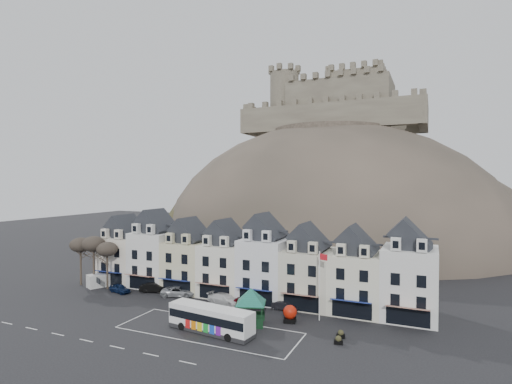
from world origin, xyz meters
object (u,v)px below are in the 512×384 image
Objects in this scene: red_buoy at (290,313)px; car_navy at (120,288)px; flagpole at (320,281)px; car_charcoal at (285,306)px; car_silver at (179,291)px; car_maroon at (244,302)px; bus_shelter at (251,296)px; car_black at (155,287)px; car_white at (225,299)px; white_van at (102,280)px; bus at (211,318)px.

car_navy is at bearing 176.85° from red_buoy.
flagpole is at bearing -76.42° from car_navy.
red_buoy is 0.57× the size of car_charcoal.
car_silver is (9.81, 2.18, 0.07)m from car_navy.
red_buoy is 5.61m from flagpole.
car_maroon is at bearing -73.07° from car_navy.
red_buoy is at bearing -148.13° from flagpole.
bus_shelter is 3.13× the size of red_buoy.
car_black is (5.02, 2.50, 0.11)m from car_navy.
car_navy reaches higher than car_charcoal.
car_charcoal is (22.28, 0.00, -0.16)m from car_black.
flagpole is at bearing -105.79° from car_charcoal.
flagpole is at bearing 13.57° from bus_shelter.
car_charcoal is at bearing 117.20° from red_buoy.
car_charcoal is at bearing -74.82° from car_white.
car_maroon is (-3.83, 5.93, -2.88)m from bus_shelter.
car_black is (-27.74, 2.04, -4.32)m from flagpole.
bus_shelter is 1.79× the size of car_charcoal.
car_navy is 0.83× the size of car_black.
white_van reaches higher than car_white.
bus reaches higher than car_black.
bus is 2.93× the size of car_charcoal.
red_buoy is 24.74m from car_black.
car_charcoal is (-2.12, 4.12, -0.49)m from red_buoy.
car_charcoal is at bearing -109.17° from car_black.
bus is 2.78× the size of car_maroon.
car_white is at bearing 164.30° from red_buoy.
car_black is at bearing 28.11° from white_van.
bus reaches higher than car_white.
white_van is 15.44m from car_silver.
bus is 23.68m from car_navy.
flagpole reaches higher than car_navy.
bus is at bearing -151.21° from car_white.
car_silver is 1.39× the size of car_charcoal.
white_van reaches higher than car_black.
flagpole is (10.76, 9.19, 3.40)m from bus.
car_silver is at bearing 94.32° from car_white.
flagpole reaches higher than car_charcoal.
car_white is 3.08m from car_maroon.
bus is 5.12× the size of red_buoy.
car_white is at bearing 80.10° from car_maroon.
bus is at bearing -145.49° from bus_shelter.
red_buoy is (7.42, 7.11, -0.59)m from bus.
car_silver is at bearing 95.74° from car_charcoal.
bus reaches higher than red_buoy.
car_black is (10.64, 0.59, -0.29)m from white_van.
flagpole reaches higher than car_white.
red_buoy is 4.66m from car_charcoal.
red_buoy is 0.41× the size of car_silver.
bus is 10.93m from car_white.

